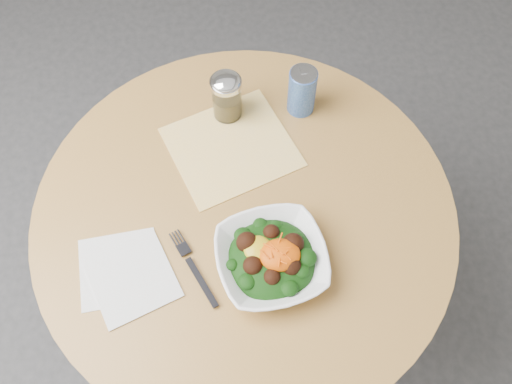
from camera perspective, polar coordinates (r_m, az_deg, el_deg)
ground at (r=1.91m, az=-0.77°, el=-12.20°), size 6.00×6.00×0.00m
table at (r=1.39m, az=-1.04°, el=-5.56°), size 0.90×0.90×0.75m
cloth_napkin at (r=1.29m, az=-2.48°, el=4.52°), size 0.33×0.31×0.00m
paper_napkins at (r=1.18m, az=-12.89°, el=-7.98°), size 0.21×0.21×0.00m
salad_bowl at (r=1.13m, az=1.57°, el=-6.69°), size 0.24×0.24×0.08m
fork at (r=1.16m, az=-6.37°, el=-7.32°), size 0.09×0.18×0.00m
spice_shaker at (r=1.30m, az=-2.96°, el=9.52°), size 0.07×0.07×0.13m
beverage_can at (r=1.31m, az=4.62°, el=10.05°), size 0.06×0.06×0.12m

